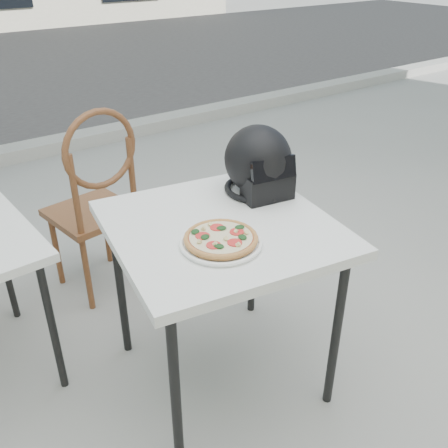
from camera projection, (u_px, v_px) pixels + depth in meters
ground at (217, 319)px, 2.70m from camera, size 80.00×80.00×0.00m
curb at (38, 148)px, 4.80m from camera, size 30.00×0.25×0.12m
cafe_table_main at (221, 239)px, 2.01m from camera, size 0.98×0.98×0.81m
plate at (221, 243)px, 1.82m from camera, size 0.41×0.41×0.02m
pizza at (221, 238)px, 1.81m from camera, size 0.34×0.34×0.03m
helmet at (259, 164)px, 2.16m from camera, size 0.34×0.35×0.30m
cafe_chair_main at (96, 195)px, 2.65m from camera, size 0.48×0.48×1.10m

